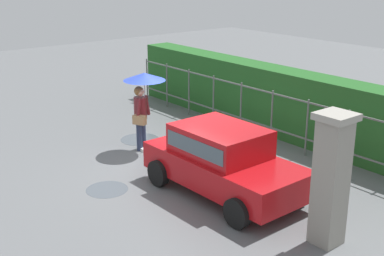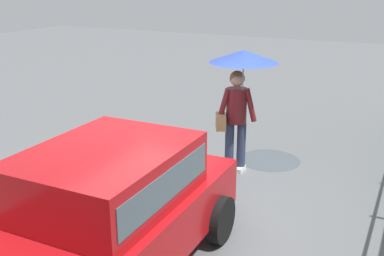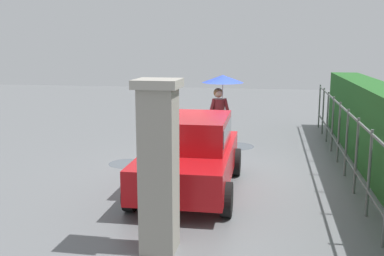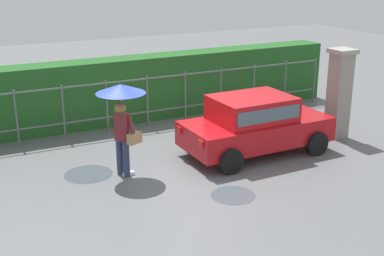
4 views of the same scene
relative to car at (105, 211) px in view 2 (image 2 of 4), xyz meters
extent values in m
plane|color=slate|center=(-1.39, 0.10, -0.80)|extent=(40.00, 40.00, 0.00)
cube|color=#B71116|center=(0.06, 0.00, -0.22)|extent=(3.73, 1.70, 0.60)
cube|color=#B71116|center=(-0.09, 0.00, 0.38)|extent=(1.92, 1.47, 0.60)
cube|color=#4C5B66|center=(-0.09, 0.00, 0.40)|extent=(1.77, 1.49, 0.33)
cylinder|color=black|center=(-1.20, 0.82, -0.50)|extent=(0.60, 0.19, 0.60)
cylinder|color=black|center=(-1.18, -0.86, -0.50)|extent=(0.60, 0.19, 0.60)
cube|color=red|center=(-1.81, 0.52, -0.07)|extent=(0.06, 0.20, 0.16)
cube|color=red|center=(-1.79, -0.58, -0.07)|extent=(0.06, 0.20, 0.16)
cylinder|color=#2D3856|center=(-3.43, 0.24, -0.37)|extent=(0.15, 0.15, 0.86)
cylinder|color=#2D3856|center=(-3.34, 0.06, -0.37)|extent=(0.15, 0.15, 0.86)
cube|color=white|center=(-3.38, 0.27, -0.76)|extent=(0.26, 0.10, 0.08)
cube|color=white|center=(-3.29, 0.09, -0.76)|extent=(0.26, 0.10, 0.08)
cylinder|color=maroon|center=(-3.39, 0.15, 0.35)|extent=(0.34, 0.34, 0.58)
sphere|color=#DBAD89|center=(-3.39, 0.15, 0.78)|extent=(0.22, 0.22, 0.22)
sphere|color=olive|center=(-3.41, 0.14, 0.80)|extent=(0.25, 0.25, 0.25)
cylinder|color=maroon|center=(-3.41, 0.38, 0.37)|extent=(0.18, 0.24, 0.56)
cylinder|color=maroon|center=(-3.22, -0.01, 0.37)|extent=(0.18, 0.24, 0.56)
cylinder|color=#B2B2B7|center=(-3.33, 0.27, 0.69)|extent=(0.02, 0.02, 0.77)
cone|color=blue|center=(-3.33, 0.27, 1.17)|extent=(1.10, 1.10, 0.20)
cube|color=tan|center=(-3.17, -0.03, 0.11)|extent=(0.38, 0.29, 0.24)
cylinder|color=#4C545B|center=(-1.72, -1.87, -0.80)|extent=(0.93, 0.93, 0.00)
cylinder|color=#4C545B|center=(-4.09, 0.56, -0.80)|extent=(1.09, 1.09, 0.00)
camera|label=1|loc=(7.63, -6.98, 4.03)|focal=48.56mm
camera|label=2|loc=(3.47, 2.80, 2.35)|focal=43.06mm
camera|label=3|loc=(8.54, 1.55, 2.07)|focal=42.25mm
camera|label=4|loc=(-6.88, -10.21, 3.89)|focal=48.57mm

